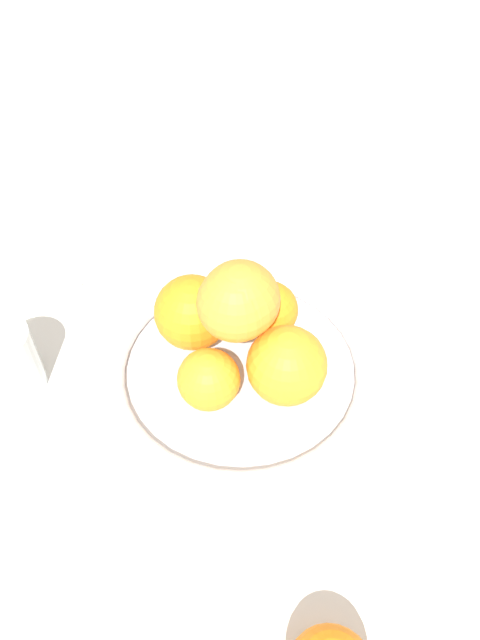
% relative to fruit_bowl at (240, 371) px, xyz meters
% --- Properties ---
extents(ground_plane, '(4.00, 4.00, 0.00)m').
position_rel_fruit_bowl_xyz_m(ground_plane, '(0.00, 0.00, -0.02)').
color(ground_plane, beige).
extents(fruit_bowl, '(0.29, 0.29, 0.03)m').
position_rel_fruit_bowl_xyz_m(fruit_bowl, '(0.00, 0.00, 0.00)').
color(fruit_bowl, silver).
rests_on(fruit_bowl, ground_plane).
extents(orange_pile, '(0.18, 0.20, 0.14)m').
position_rel_fruit_bowl_xyz_m(orange_pile, '(0.00, -0.00, 0.08)').
color(orange_pile, orange).
rests_on(orange_pile, fruit_bowl).
extents(drinking_glass, '(0.07, 0.07, 0.09)m').
position_rel_fruit_bowl_xyz_m(drinking_glass, '(0.18, -0.18, 0.03)').
color(drinking_glass, silver).
rests_on(drinking_glass, ground_plane).
extents(napkin_folded, '(0.14, 0.14, 0.01)m').
position_rel_fruit_bowl_xyz_m(napkin_folded, '(0.10, -0.32, -0.01)').
color(napkin_folded, silver).
rests_on(napkin_folded, ground_plane).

